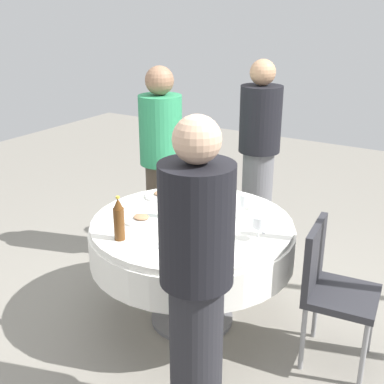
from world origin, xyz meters
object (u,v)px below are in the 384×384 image
object	(u,v)px
bottle_clear_left	(198,177)
wine_glass_inner	(259,223)
dining_table	(192,242)
wine_glass_near	(244,201)
person_front	(196,281)
person_left	(259,155)
bottle_green_outer	(178,200)
bottle_brown_front	(119,220)
plate_rear	(141,219)
plate_south	(189,208)
plate_north	(202,238)
plate_east	(161,195)
person_outer	(161,162)
chair_mid	(329,283)

from	to	relation	value
bottle_clear_left	wine_glass_inner	world-z (taller)	bottle_clear_left
dining_table	wine_glass_inner	world-z (taller)	wine_glass_inner
bottle_clear_left	wine_glass_near	bearing A→B (deg)	157.78
dining_table	wine_glass_inner	xyz separation A→B (m)	(-0.47, 0.03, 0.26)
person_front	person_left	world-z (taller)	person_left
wine_glass_near	person_left	distance (m)	1.04
bottle_green_outer	wine_glass_near	distance (m)	0.42
wine_glass_inner	bottle_green_outer	bearing A→B (deg)	1.01
bottle_brown_front	person_front	world-z (taller)	person_front
plate_rear	dining_table	bearing A→B (deg)	-149.42
dining_table	person_front	xyz separation A→B (m)	(-0.50, 0.77, 0.26)
plate_south	wine_glass_near	bearing A→B (deg)	-169.86
bottle_clear_left	wine_glass_near	distance (m)	0.49
plate_north	person_front	size ratio (longest dim) A/B	0.12
bottle_clear_left	wine_glass_inner	xyz separation A→B (m)	(-0.67, 0.43, -0.03)
person_front	plate_north	bearing A→B (deg)	-94.73
dining_table	plate_north	size ratio (longest dim) A/B	6.51
dining_table	bottle_green_outer	bearing A→B (deg)	28.35
dining_table	bottle_brown_front	size ratio (longest dim) A/B	4.86
plate_north	person_left	size ratio (longest dim) A/B	0.12
wine_glass_inner	plate_south	distance (m)	0.62
bottle_clear_left	wine_glass_near	size ratio (longest dim) A/B	1.86
bottle_green_outer	plate_east	size ratio (longest dim) A/B	1.31
wine_glass_inner	wine_glass_near	xyz separation A→B (m)	(0.21, -0.24, 0.01)
plate_east	dining_table	bearing A→B (deg)	149.06
person_outer	chair_mid	xyz separation A→B (m)	(-1.58, 0.57, -0.32)
plate_east	person_outer	bearing A→B (deg)	-55.54
person_left	dining_table	bearing A→B (deg)	-90.00
plate_north	dining_table	bearing A→B (deg)	-45.61
person_front	person_outer	distance (m)	1.86
wine_glass_near	plate_east	xyz separation A→B (m)	(0.67, -0.03, -0.10)
bottle_clear_left	bottle_green_outer	size ratio (longest dim) A/B	0.98
wine_glass_near	person_front	xyz separation A→B (m)	(-0.24, 0.98, -0.01)
wine_glass_inner	plate_rear	bearing A→B (deg)	10.09
bottle_clear_left	person_outer	size ratio (longest dim) A/B	0.19
plate_rear	person_outer	world-z (taller)	person_outer
plate_north	plate_east	distance (m)	0.74
bottle_brown_front	chair_mid	distance (m)	1.28
plate_rear	wine_glass_near	bearing A→B (deg)	-145.05
person_outer	dining_table	bearing A→B (deg)	-90.00
wine_glass_inner	plate_south	size ratio (longest dim) A/B	0.64
plate_south	plate_rear	distance (m)	0.35
plate_east	person_left	distance (m)	1.01
bottle_brown_front	wine_glass_inner	xyz separation A→B (m)	(-0.70, -0.41, -0.02)
wine_glass_near	person_front	size ratio (longest dim) A/B	0.10
bottle_clear_left	plate_rear	distance (m)	0.58
bottle_clear_left	person_outer	distance (m)	0.57
person_left	plate_south	bearing A→B (deg)	-95.69
wine_glass_near	plate_south	xyz separation A→B (m)	(0.38, 0.07, -0.10)
dining_table	wine_glass_inner	distance (m)	0.54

